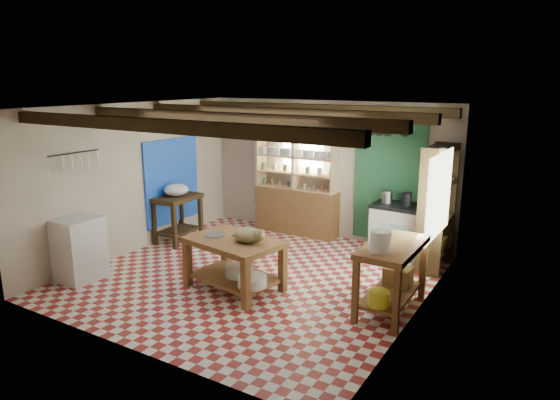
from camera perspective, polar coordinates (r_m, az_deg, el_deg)
The scene contains 30 objects.
floor at distance 7.85m, azimuth -2.94°, elevation -8.78°, with size 5.00×5.00×0.02m, color maroon.
ceiling at distance 7.27m, azimuth -3.20°, elevation 10.60°, with size 5.00×5.00×0.02m, color #4B4C51.
wall_back at distance 9.58m, azimuth 5.34°, elevation 3.49°, with size 5.00×0.04×2.60m, color #BFAE99.
wall_front at distance 5.64m, azimuth -17.46°, elevation -4.43°, with size 5.00×0.04×2.60m, color #BFAE99.
wall_left at distance 9.06m, azimuth -16.30°, elevation 2.40°, with size 0.04×5.00×2.60m, color #BFAE99.
wall_right at distance 6.44m, azimuth 15.74°, elevation -2.07°, with size 0.04×5.00×2.60m, color #BFAE99.
ceiling_beams at distance 7.27m, azimuth -3.18°, elevation 9.65°, with size 5.00×3.80×0.15m, color #362613.
blue_wall_patch at distance 9.70m, azimuth -12.22°, elevation 2.16°, with size 0.04×1.40×1.60m, color blue.
green_wall_patch at distance 9.10m, azimuth 12.35°, elevation 2.36°, with size 1.30×0.04×2.30m, color #205231.
window_back at distance 9.73m, azimuth 2.67°, elevation 6.07°, with size 0.90×0.02×0.80m, color beige.
window_right at distance 7.36m, azimuth 17.74°, elevation 0.55°, with size 0.02×1.30×1.20m, color beige.
utensil_rail at distance 8.18m, azimuth -22.38°, elevation 4.16°, with size 0.06×0.90×0.28m, color black.
pot_rack at distance 8.57m, azimuth 11.75°, elevation 8.00°, with size 0.86×0.12×0.36m, color black.
shelving_unit at distance 9.70m, azimuth 1.89°, elevation 2.46°, with size 1.70×0.34×2.20m, color #DBB07E.
tall_rack at distance 8.25m, azimuth 17.51°, elevation -0.90°, with size 0.40×0.86×2.00m, color #362613.
work_table at distance 7.31m, azimuth -5.23°, elevation -7.30°, with size 1.34×0.89×0.76m, color brown.
stove at distance 8.90m, azimuth 13.45°, elevation -3.30°, with size 0.91×0.61×0.89m, color beige.
prep_table at distance 9.54m, azimuth -11.61°, elevation -2.09°, with size 0.60×0.87×0.88m, color #362613.
white_cabinet at distance 8.17m, azimuth -21.92°, elevation -5.20°, with size 0.54×0.64×0.97m, color silver.
right_counter at distance 6.77m, azimuth 12.59°, elevation -8.63°, with size 0.64×1.28×0.92m, color brown.
cat at distance 7.01m, azimuth -3.60°, elevation -4.02°, with size 0.44×0.34×0.20m, color #948456.
steel_tray at distance 7.39m, azimuth -7.47°, elevation -3.92°, with size 0.32×0.32×0.02m, color #9D9CA3.
basin_large at distance 7.34m, azimuth -4.66°, elevation -8.07°, with size 0.42×0.42×0.15m, color silver.
basin_small at distance 6.98m, azimuth -3.20°, elevation -9.23°, with size 0.41×0.41×0.14m, color silver.
kettle_left at distance 8.84m, azimuth 12.14°, elevation 0.35°, with size 0.18×0.18×0.21m, color #9D9CA3.
kettle_right at distance 8.72m, azimuth 14.27°, elevation 0.10°, with size 0.18×0.18×0.22m, color black.
enamel_bowl at distance 9.41m, azimuth -11.77°, elevation 1.14°, with size 0.45×0.45×0.23m, color silver.
white_bucket at distance 6.27m, azimuth 11.42°, elevation -4.63°, with size 0.27×0.27×0.27m, color silver.
wicker_basket at distance 7.07m, azimuth 13.34°, elevation -8.47°, with size 0.36×0.29×0.25m, color olive.
yellow_tub at distance 6.42m, azimuth 11.24°, elevation -10.96°, with size 0.27×0.27×0.20m, color gold.
Camera 1 is at (4.07, -6.01, 3.00)m, focal length 32.00 mm.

